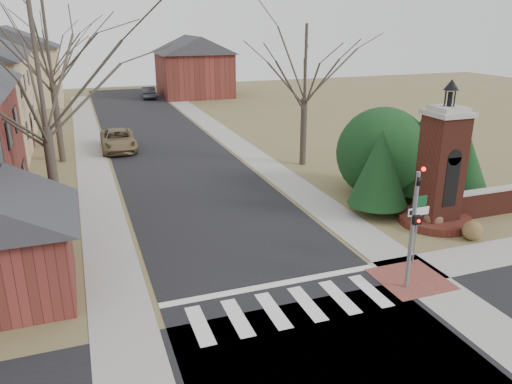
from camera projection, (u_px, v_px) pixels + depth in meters
name	position (u px, v px, depth m)	size (l,w,h in m)	color
ground	(301.00, 321.00, 15.43)	(120.00, 120.00, 0.00)	brown
main_street	(169.00, 152.00, 34.97)	(8.00, 70.00, 0.01)	black
cross_street	(350.00, 383.00, 12.76)	(120.00, 8.00, 0.01)	black
crosswalk_zone	(290.00, 307.00, 16.14)	(8.00, 2.20, 0.02)	silver
stop_bar	(273.00, 285.00, 17.47)	(8.00, 0.35, 0.02)	silver
sidewalk_right_main	(239.00, 146.00, 36.64)	(2.00, 60.00, 0.02)	gray
sidewalk_left	(92.00, 159.00, 33.29)	(2.00, 60.00, 0.02)	gray
curb_apron	(411.00, 279.00, 17.86)	(2.40, 2.40, 0.02)	brown
traffic_signal_pole	(414.00, 219.00, 16.47)	(0.28, 0.41, 4.50)	slate
sign_post	(418.00, 217.00, 18.35)	(0.90, 0.07, 2.75)	slate
brick_gate_monument	(440.00, 178.00, 22.05)	(3.20, 3.20, 6.47)	#562219
garage_left	(1.00, 237.00, 15.95)	(4.80, 4.80, 4.29)	maroon
house_distant_left	(9.00, 65.00, 52.80)	(10.80, 8.80, 8.53)	tan
house_distant_right	(194.00, 65.00, 59.43)	(8.80, 8.80, 7.30)	maroon
evergreen_near	(380.00, 167.00, 23.21)	(2.80, 2.80, 4.10)	#473D33
evergreen_mid	(423.00, 149.00, 25.24)	(3.40, 3.40, 4.70)	#473D33
evergreen_far	(467.00, 164.00, 25.22)	(2.40, 2.40, 3.30)	#473D33
evergreen_mass	(383.00, 149.00, 25.97)	(4.80, 4.80, 4.80)	black
bare_tree_0	(35.00, 51.00, 18.65)	(8.05, 8.05, 11.15)	#473D33
bare_tree_1	(46.00, 33.00, 30.08)	(8.40, 8.40, 11.64)	#473D33
bare_tree_2	(47.00, 42.00, 41.80)	(7.35, 7.35, 10.19)	#473D33
bare_tree_3	(306.00, 57.00, 29.86)	(7.00, 7.00, 9.70)	#473D33
pickup_truck	(118.00, 140.00, 35.35)	(2.36, 5.12, 1.42)	olive
distant_car	(148.00, 92.00, 58.52)	(1.47, 4.20, 1.39)	#383C40
dry_shrub_left	(434.00, 219.00, 22.14)	(0.85, 0.85, 0.85)	brown
dry_shrub_right	(472.00, 230.00, 20.95)	(0.85, 0.85, 0.85)	brown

